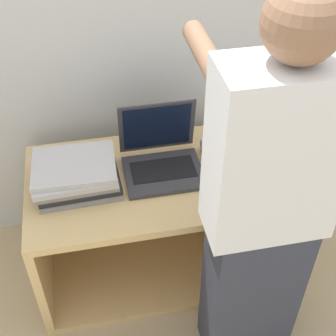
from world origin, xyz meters
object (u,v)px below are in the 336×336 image
Objects in this scene: laptop_stack_right at (245,157)px; laptop_open at (161,157)px; person at (263,218)px; laptop_stack_left at (76,175)px.

laptop_open is at bearing 172.64° from laptop_stack_right.
laptop_stack_right is at bearing 76.49° from person.
person is (-0.12, -0.50, 0.16)m from laptop_stack_right.
person is at bearing -65.87° from laptop_open.
laptop_stack_right is 0.54m from person.
laptop_stack_left is 0.23× the size of person.
person reaches higher than laptop_stack_right.
laptop_open reaches higher than laptop_stack_left.
laptop_open is 0.62m from person.
laptop_stack_left is 0.99× the size of laptop_stack_right.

